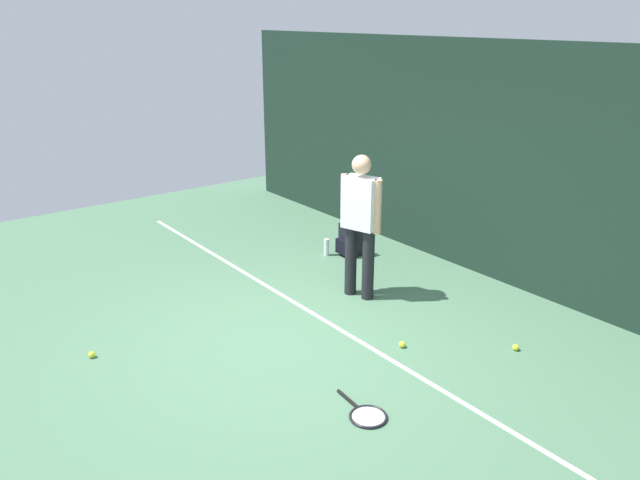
% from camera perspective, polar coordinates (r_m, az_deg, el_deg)
% --- Properties ---
extents(ground_plane, '(12.00, 12.00, 0.00)m').
position_cam_1_polar(ground_plane, '(6.54, -2.81, -9.00)').
color(ground_plane, '#4C7556').
extents(back_fence, '(10.00, 0.10, 2.89)m').
position_cam_1_polar(back_fence, '(8.01, 15.04, 6.88)').
color(back_fence, '#192D23').
rests_on(back_fence, ground).
extents(court_line, '(9.00, 0.05, 0.00)m').
position_cam_1_polar(court_line, '(6.83, 0.97, -7.65)').
color(court_line, white).
rests_on(court_line, ground).
extents(tennis_player, '(0.51, 0.33, 1.70)m').
position_cam_1_polar(tennis_player, '(7.14, 3.70, 1.99)').
color(tennis_player, black).
rests_on(tennis_player, ground).
extents(tennis_racket, '(0.63, 0.35, 0.03)m').
position_cam_1_polar(tennis_racket, '(5.43, 4.23, -15.59)').
color(tennis_racket, black).
rests_on(tennis_racket, ground).
extents(backpack, '(0.31, 0.29, 0.44)m').
position_cam_1_polar(backpack, '(8.66, 2.71, -0.02)').
color(backpack, black).
rests_on(backpack, ground).
extents(tennis_ball_near_player, '(0.07, 0.07, 0.07)m').
position_cam_1_polar(tennis_ball_near_player, '(6.61, 17.40, -9.31)').
color(tennis_ball_near_player, '#CCE033').
rests_on(tennis_ball_near_player, ground).
extents(tennis_ball_by_fence, '(0.07, 0.07, 0.07)m').
position_cam_1_polar(tennis_ball_by_fence, '(6.58, -20.08, -9.78)').
color(tennis_ball_by_fence, '#CCE033').
rests_on(tennis_ball_by_fence, ground).
extents(tennis_ball_mid_court, '(0.07, 0.07, 0.07)m').
position_cam_1_polar(tennis_ball_mid_court, '(6.42, 7.49, -9.42)').
color(tennis_ball_mid_court, '#CCE033').
rests_on(tennis_ball_mid_court, ground).
extents(water_bottle, '(0.07, 0.07, 0.24)m').
position_cam_1_polar(water_bottle, '(8.66, 0.59, -0.66)').
color(water_bottle, white).
rests_on(water_bottle, ground).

